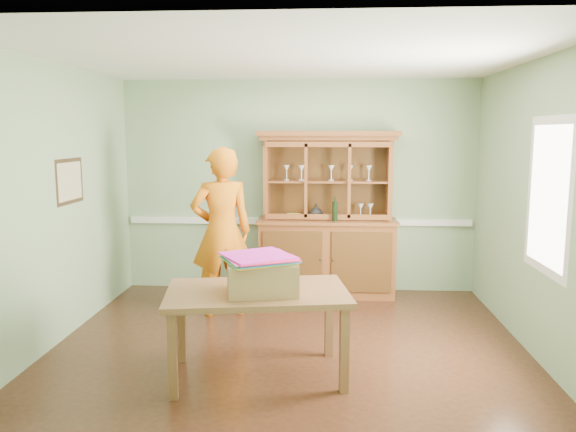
# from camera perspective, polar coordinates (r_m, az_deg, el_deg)

# --- Properties ---
(floor) EXTENTS (4.50, 4.50, 0.00)m
(floor) POSITION_cam_1_polar(r_m,az_deg,el_deg) (5.58, 0.11, -12.93)
(floor) COLOR #462616
(floor) RESTS_ON ground
(ceiling) EXTENTS (4.50, 4.50, 0.00)m
(ceiling) POSITION_cam_1_polar(r_m,az_deg,el_deg) (5.24, 0.12, 15.77)
(ceiling) COLOR white
(ceiling) RESTS_ON wall_back
(wall_back) EXTENTS (4.50, 0.00, 4.50)m
(wall_back) POSITION_cam_1_polar(r_m,az_deg,el_deg) (7.22, 1.09, 3.02)
(wall_back) COLOR #83A37A
(wall_back) RESTS_ON floor
(wall_left) EXTENTS (0.00, 4.00, 4.00)m
(wall_left) POSITION_cam_1_polar(r_m,az_deg,el_deg) (5.83, -22.57, 1.07)
(wall_left) COLOR #83A37A
(wall_left) RESTS_ON floor
(wall_right) EXTENTS (0.00, 4.00, 4.00)m
(wall_right) POSITION_cam_1_polar(r_m,az_deg,el_deg) (5.57, 23.87, 0.69)
(wall_right) COLOR #83A37A
(wall_right) RESTS_ON floor
(wall_front) EXTENTS (4.50, 0.00, 4.50)m
(wall_front) POSITION_cam_1_polar(r_m,az_deg,el_deg) (3.27, -2.04, -3.60)
(wall_front) COLOR #83A37A
(wall_front) RESTS_ON floor
(chair_rail) EXTENTS (4.41, 0.05, 0.08)m
(chair_rail) POSITION_cam_1_polar(r_m,az_deg,el_deg) (7.25, 1.07, -0.54)
(chair_rail) COLOR white
(chair_rail) RESTS_ON wall_back
(framed_map) EXTENTS (0.03, 0.60, 0.46)m
(framed_map) POSITION_cam_1_polar(r_m,az_deg,el_deg) (6.07, -21.26, 3.31)
(framed_map) COLOR #372616
(framed_map) RESTS_ON wall_left
(window_panel) EXTENTS (0.03, 0.96, 1.36)m
(window_panel) POSITION_cam_1_polar(r_m,az_deg,el_deg) (5.27, 24.87, 1.86)
(window_panel) COLOR white
(window_panel) RESTS_ON wall_right
(china_hutch) EXTENTS (1.75, 0.58, 2.05)m
(china_hutch) POSITION_cam_1_polar(r_m,az_deg,el_deg) (7.07, 3.96, -2.24)
(china_hutch) COLOR brown
(china_hutch) RESTS_ON floor
(dining_table) EXTENTS (1.61, 1.11, 0.74)m
(dining_table) POSITION_cam_1_polar(r_m,az_deg,el_deg) (4.71, -3.13, -8.55)
(dining_table) COLOR brown
(dining_table) RESTS_ON floor
(cardboard_box) EXTENTS (0.63, 0.54, 0.26)m
(cardboard_box) POSITION_cam_1_polar(r_m,az_deg,el_deg) (4.58, -2.67, -6.24)
(cardboard_box) COLOR #957B4D
(cardboard_box) RESTS_ON dining_table
(kite_stack) EXTENTS (0.67, 0.67, 0.05)m
(kite_stack) POSITION_cam_1_polar(r_m,az_deg,el_deg) (4.56, -2.97, -4.28)
(kite_stack) COLOR orange
(kite_stack) RESTS_ON cardboard_box
(person) EXTENTS (0.80, 0.66, 1.88)m
(person) POSITION_cam_1_polar(r_m,az_deg,el_deg) (6.28, -6.75, -1.63)
(person) COLOR orange
(person) RESTS_ON floor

